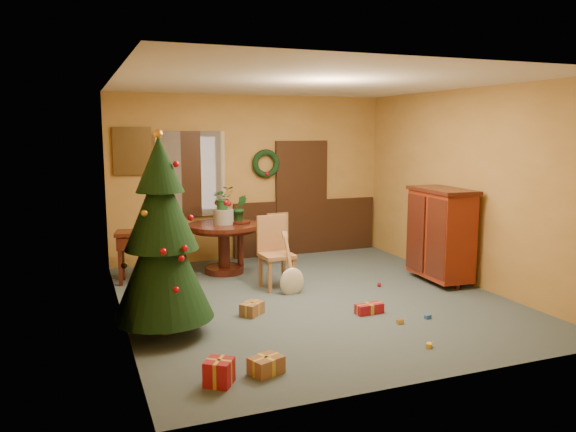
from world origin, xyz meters
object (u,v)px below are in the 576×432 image
dining_table (224,239)px  sideboard (441,232)px  writing_desk (146,244)px  christmas_tree (162,240)px  chair_near (275,249)px

dining_table → sideboard: 3.39m
writing_desk → sideboard: 4.46m
writing_desk → christmas_tree: bearing=-92.5°
christmas_tree → sideboard: size_ratio=1.61×
dining_table → writing_desk: (-1.23, -0.11, 0.03)m
christmas_tree → writing_desk: size_ratio=2.41×
chair_near → christmas_tree: (-1.82, -1.39, 0.53)m
writing_desk → sideboard: size_ratio=0.67×
chair_near → sideboard: bearing=-14.8°
dining_table → writing_desk: dining_table is taller
chair_near → sideboard: sideboard is taller
sideboard → christmas_tree: bearing=-170.0°
dining_table → christmas_tree: christmas_tree is taller
dining_table → christmas_tree: 2.86m
writing_desk → sideboard: (4.15, -1.61, 0.17)m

